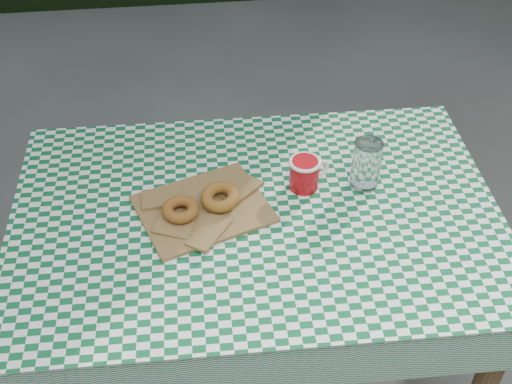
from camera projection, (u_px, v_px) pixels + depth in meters
table at (256, 309)px, 1.90m from camera, size 1.21×0.81×0.75m
tablecloth at (256, 214)px, 1.65m from camera, size 1.23×0.83×0.01m
paper_bag at (203, 208)px, 1.65m from camera, size 0.37×0.33×0.02m
bagel_front at (180, 209)px, 1.61m from camera, size 0.12×0.12×0.03m
bagel_back at (220, 197)px, 1.64m from camera, size 0.14×0.14×0.03m
coffee_mug at (304, 174)px, 1.69m from camera, size 0.20×0.20×0.09m
drinking_glass at (366, 164)px, 1.68m from camera, size 0.08×0.08×0.13m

